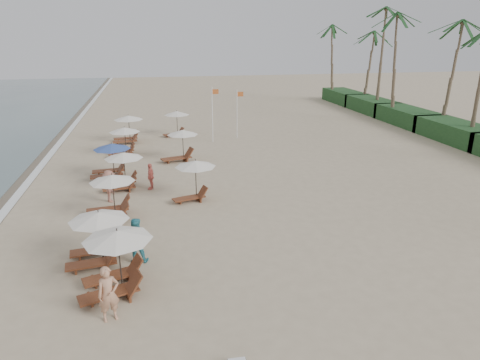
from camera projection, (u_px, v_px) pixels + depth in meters
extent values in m
plane|color=tan|center=(237.00, 237.00, 19.54)|extent=(160.00, 160.00, 0.00)
cube|color=#6B5E4C|center=(5.00, 184.00, 26.45)|extent=(3.20, 140.00, 0.01)
cube|color=white|center=(27.00, 183.00, 26.70)|extent=(0.50, 140.00, 0.02)
cube|color=#193D1C|center=(457.00, 132.00, 36.93)|extent=(3.20, 8.00, 1.60)
cube|color=#193D1C|center=(408.00, 117.00, 43.89)|extent=(3.20, 8.00, 1.60)
cube|color=#193D1C|center=(372.00, 105.00, 50.86)|extent=(3.20, 8.00, 1.60)
cube|color=#193D1C|center=(345.00, 97.00, 57.82)|extent=(3.20, 8.00, 1.60)
cylinder|color=brown|center=(479.00, 90.00, 34.17)|extent=(0.36, 0.36, 9.00)
cylinder|color=brown|center=(447.00, 79.00, 39.04)|extent=(0.36, 0.36, 9.80)
cylinder|color=brown|center=(398.00, 70.00, 43.40)|extent=(0.36, 0.36, 10.60)
cylinder|color=brown|center=(381.00, 63.00, 48.27)|extent=(0.36, 0.36, 11.40)
cylinder|color=brown|center=(365.00, 70.00, 53.66)|extent=(0.36, 0.36, 9.00)
cylinder|color=brown|center=(335.00, 64.00, 58.02)|extent=(0.36, 0.36, 9.80)
cylinder|color=black|center=(120.00, 262.00, 15.18)|extent=(0.05, 0.05, 2.26)
cone|color=white|center=(117.00, 235.00, 14.85)|extent=(2.42, 2.42, 0.35)
cylinder|color=black|center=(101.00, 238.00, 17.14)|extent=(0.05, 0.05, 2.09)
cone|color=white|center=(99.00, 216.00, 16.84)|extent=(2.34, 2.34, 0.35)
cylinder|color=black|center=(114.00, 198.00, 21.25)|extent=(0.05, 0.05, 2.20)
cone|color=white|center=(112.00, 178.00, 20.93)|extent=(2.21, 2.21, 0.35)
cylinder|color=black|center=(125.00, 171.00, 25.46)|extent=(0.05, 0.05, 2.13)
cone|color=white|center=(123.00, 155.00, 25.15)|extent=(2.24, 2.24, 0.35)
cylinder|color=black|center=(113.00, 161.00, 27.54)|extent=(0.05, 0.05, 2.12)
cone|color=#334E97|center=(112.00, 146.00, 27.24)|extent=(2.33, 2.33, 0.35)
cylinder|color=black|center=(125.00, 142.00, 32.52)|extent=(0.05, 0.05, 2.07)
cone|color=white|center=(124.00, 130.00, 32.22)|extent=(2.29, 2.29, 0.35)
cylinder|color=black|center=(129.00, 130.00, 36.39)|extent=(0.05, 0.05, 2.23)
cone|color=white|center=(128.00, 118.00, 36.07)|extent=(2.41, 2.41, 0.35)
cylinder|color=black|center=(196.00, 181.00, 23.77)|extent=(0.05, 0.05, 2.15)
cone|color=white|center=(195.00, 164.00, 23.46)|extent=(2.24, 2.24, 0.35)
cylinder|color=black|center=(183.00, 146.00, 31.30)|extent=(0.05, 0.05, 2.15)
cone|color=white|center=(182.00, 132.00, 30.99)|extent=(2.24, 2.24, 0.35)
cylinder|color=black|center=(177.00, 124.00, 38.93)|extent=(0.05, 0.05, 2.15)
cone|color=white|center=(177.00, 113.00, 38.62)|extent=(2.24, 2.24, 0.35)
imported|color=tan|center=(109.00, 294.00, 13.63)|extent=(0.79, 0.64, 1.87)
imported|color=teal|center=(136.00, 240.00, 17.19)|extent=(0.94, 0.75, 1.88)
imported|color=#9C614F|center=(110.00, 186.00, 23.45)|extent=(1.02, 1.31, 1.79)
imported|color=#CE5F52|center=(151.00, 176.00, 25.43)|extent=(0.64, 1.00, 1.58)
cylinder|color=silver|center=(212.00, 115.00, 36.21)|extent=(0.08, 0.08, 4.63)
cube|color=#AE5120|center=(215.00, 92.00, 35.65)|extent=(0.55, 0.02, 0.40)
cylinder|color=silver|center=(237.00, 114.00, 37.76)|extent=(0.08, 0.08, 4.22)
cube|color=#AE5120|center=(240.00, 94.00, 37.27)|extent=(0.55, 0.02, 0.40)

